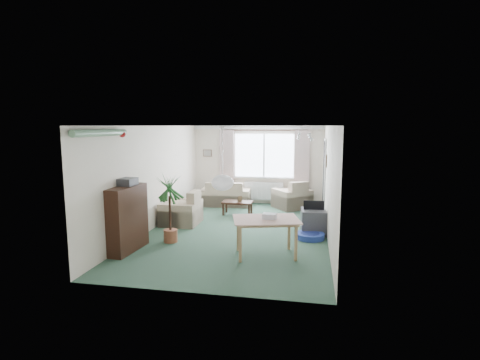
% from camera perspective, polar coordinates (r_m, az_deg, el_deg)
% --- Properties ---
extents(ground, '(6.50, 6.50, 0.00)m').
position_cam_1_polar(ground, '(8.65, -0.37, -7.84)').
color(ground, '#2F4F3D').
extents(window, '(1.80, 0.03, 1.30)m').
position_cam_1_polar(window, '(11.51, 3.70, 3.75)').
color(window, white).
extents(curtain_rod, '(2.60, 0.03, 0.03)m').
position_cam_1_polar(curtain_rod, '(11.40, 3.68, 7.58)').
color(curtain_rod, black).
extents(curtain_left, '(0.45, 0.08, 2.00)m').
position_cam_1_polar(curtain_left, '(11.63, -2.01, 2.67)').
color(curtain_left, beige).
extents(curtain_right, '(0.45, 0.08, 2.00)m').
position_cam_1_polar(curtain_right, '(11.35, 9.40, 2.43)').
color(curtain_right, beige).
extents(radiator, '(1.20, 0.10, 0.55)m').
position_cam_1_polar(radiator, '(11.61, 3.62, -1.68)').
color(radiator, white).
extents(doorway, '(0.03, 0.95, 2.00)m').
position_cam_1_polar(doorway, '(10.46, 12.72, 0.36)').
color(doorway, black).
extents(pendant_lamp, '(0.36, 0.36, 0.36)m').
position_cam_1_polar(pendant_lamp, '(6.10, -2.69, -0.42)').
color(pendant_lamp, white).
extents(tinsel_garland, '(1.60, 1.60, 0.12)m').
position_cam_1_polar(tinsel_garland, '(6.84, -20.42, 6.75)').
color(tinsel_garland, '#196626').
extents(bauble_cluster_a, '(0.20, 0.20, 0.20)m').
position_cam_1_polar(bauble_cluster_a, '(9.07, 8.88, 7.02)').
color(bauble_cluster_a, silver).
extents(bauble_cluster_b, '(0.20, 0.20, 0.20)m').
position_cam_1_polar(bauble_cluster_b, '(7.86, 10.78, 6.81)').
color(bauble_cluster_b, silver).
extents(wall_picture_back, '(0.28, 0.03, 0.22)m').
position_cam_1_polar(wall_picture_back, '(11.86, -4.98, 4.11)').
color(wall_picture_back, brown).
extents(wall_picture_right, '(0.03, 0.24, 0.30)m').
position_cam_1_polar(wall_picture_right, '(9.41, 12.99, 2.86)').
color(wall_picture_right, brown).
extents(sofa, '(1.53, 0.89, 0.74)m').
position_cam_1_polar(sofa, '(11.38, -2.19, -2.04)').
color(sofa, beige).
rests_on(sofa, ground).
extents(armchair_corner, '(1.26, 1.25, 0.82)m').
position_cam_1_polar(armchair_corner, '(11.08, 7.92, -2.17)').
color(armchair_corner, '#BFA890').
rests_on(armchair_corner, ground).
extents(armchair_left, '(0.88, 0.93, 0.82)m').
position_cam_1_polar(armchair_left, '(9.32, -8.99, -4.15)').
color(armchair_left, beige).
rests_on(armchair_left, ground).
extents(coffee_table, '(0.82, 0.47, 0.36)m').
position_cam_1_polar(coffee_table, '(10.22, -0.38, -4.28)').
color(coffee_table, black).
rests_on(coffee_table, ground).
extents(photo_frame, '(0.12, 0.06, 0.16)m').
position_cam_1_polar(photo_frame, '(10.16, -0.03, -2.84)').
color(photo_frame, brown).
rests_on(photo_frame, coffee_table).
extents(bookshelf, '(0.42, 1.06, 1.26)m').
position_cam_1_polar(bookshelf, '(7.54, -16.88, -5.67)').
color(bookshelf, black).
rests_on(bookshelf, ground).
extents(hifi_box, '(0.30, 0.36, 0.14)m').
position_cam_1_polar(hifi_box, '(7.51, -16.75, -0.25)').
color(hifi_box, '#37373C').
rests_on(hifi_box, bookshelf).
extents(houseplant, '(0.80, 0.80, 1.42)m').
position_cam_1_polar(houseplant, '(7.86, -10.64, -4.30)').
color(houseplant, '#1F5A26').
rests_on(houseplant, ground).
extents(dining_table, '(1.24, 0.98, 0.68)m').
position_cam_1_polar(dining_table, '(7.03, 3.96, -8.77)').
color(dining_table, tan).
rests_on(dining_table, ground).
extents(gift_box, '(0.26, 0.19, 0.12)m').
position_cam_1_polar(gift_box, '(6.92, 4.51, -5.60)').
color(gift_box, silver).
rests_on(gift_box, dining_table).
extents(tv_cube, '(0.59, 0.64, 0.54)m').
position_cam_1_polar(tv_cube, '(8.62, 11.10, -6.20)').
color(tv_cube, '#3D3E43').
rests_on(tv_cube, ground).
extents(pet_bed, '(0.64, 0.64, 0.12)m').
position_cam_1_polar(pet_bed, '(8.24, 10.63, -8.37)').
color(pet_bed, navy).
rests_on(pet_bed, ground).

